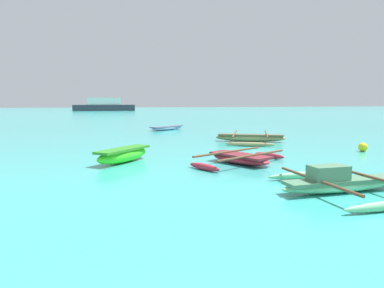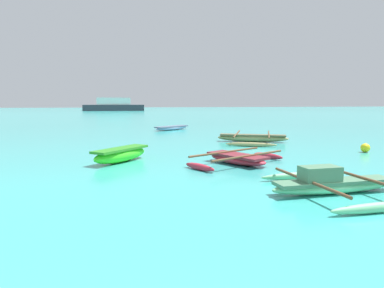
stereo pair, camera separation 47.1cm
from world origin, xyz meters
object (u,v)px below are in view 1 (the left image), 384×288
mooring_buoy_0 (363,147)px  distant_ferry (104,105)px  moored_boat_1 (340,183)px  moored_boat_0 (123,155)px  moored_boat_3 (167,128)px  moored_boat_4 (240,158)px  moored_boat_2 (250,138)px

mooring_buoy_0 → distant_ferry: (-11.05, 66.32, 0.99)m
moored_boat_1 → moored_boat_0: bearing=130.4°
moored_boat_3 → distant_ferry: 54.01m
moored_boat_1 → moored_boat_4: 4.04m
moored_boat_4 → distant_ferry: size_ratio=0.28×
moored_boat_2 → distant_ferry: size_ratio=0.35×
moored_boat_2 → moored_boat_4: (-2.85, -5.75, -0.03)m
moored_boat_4 → distant_ferry: bearing=156.0°
moored_boat_3 → distant_ferry: distant_ferry is taller
moored_boat_0 → moored_boat_4: size_ratio=0.62×
moored_boat_3 → mooring_buoy_0: 13.96m
moored_boat_3 → distant_ferry: size_ratio=0.22×
moored_boat_0 → moored_boat_4: moored_boat_0 is taller
moored_boat_1 → mooring_buoy_0: bearing=44.0°
moored_boat_0 → moored_boat_4: bearing=-65.5°
moored_boat_1 → moored_boat_2: (1.97, 9.69, -0.00)m
moored_boat_4 → mooring_buoy_0: bearing=74.7°
moored_boat_1 → moored_boat_4: bearing=100.5°
moored_boat_3 → moored_boat_2: bearing=-106.3°
moored_boat_0 → mooring_buoy_0: moored_boat_0 is taller
moored_boat_1 → moored_boat_4: (-0.89, 3.94, -0.03)m
distant_ferry → moored_boat_2: bearing=-82.7°
moored_boat_2 → moored_boat_3: size_ratio=1.57×
moored_boat_0 → moored_boat_2: bearing=-14.0°
moored_boat_1 → mooring_buoy_0: 7.37m
moored_boat_2 → distant_ferry: distant_ferry is taller
moored_boat_0 → mooring_buoy_0: bearing=-47.3°
moored_boat_1 → moored_boat_3: bearing=91.1°
moored_boat_0 → moored_boat_2: (6.65, 4.59, -0.07)m
moored_boat_0 → moored_boat_1: 6.92m
moored_boat_2 → distant_ferry: bearing=121.3°
moored_boat_0 → distant_ferry: 66.55m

